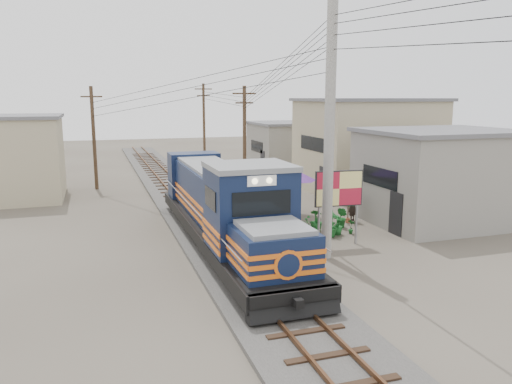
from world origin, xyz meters
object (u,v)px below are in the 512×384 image
object	(u,v)px
locomotive	(224,208)
market_umbrella	(295,175)
vendor	(352,204)
billboard	(339,191)

from	to	relation	value
locomotive	market_umbrella	bearing A→B (deg)	41.58
locomotive	vendor	world-z (taller)	locomotive
locomotive	billboard	distance (m)	4.88
billboard	vendor	distance (m)	4.65
locomotive	vendor	bearing A→B (deg)	17.92
market_umbrella	billboard	bearing A→B (deg)	-93.59
locomotive	market_umbrella	distance (m)	6.75
locomotive	market_umbrella	xyz separation A→B (m)	(5.04, 4.47, 0.50)
market_umbrella	vendor	world-z (taller)	market_umbrella
locomotive	vendor	size ratio (longest dim) A/B	8.73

